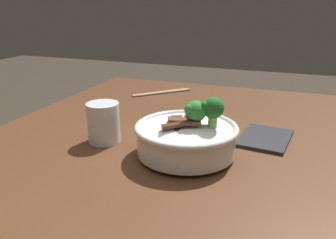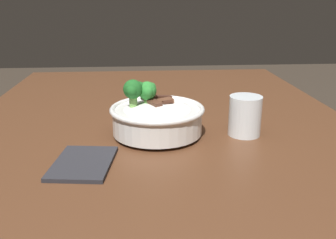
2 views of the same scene
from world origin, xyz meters
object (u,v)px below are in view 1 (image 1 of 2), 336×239
(rice_bowl, at_px, (187,135))
(chopsticks_pair, at_px, (162,92))
(drinking_glass, at_px, (104,125))
(folded_napkin, at_px, (265,138))

(rice_bowl, height_order, chopsticks_pair, rice_bowl)
(drinking_glass, xyz_separation_m, chopsticks_pair, (0.45, 0.03, -0.04))
(drinking_glass, xyz_separation_m, folded_napkin, (0.14, -0.35, -0.04))
(rice_bowl, bearing_deg, folded_napkin, -44.80)
(rice_bowl, height_order, drinking_glass, rice_bowl)
(rice_bowl, xyz_separation_m, drinking_glass, (0.01, 0.20, -0.01))
(folded_napkin, bearing_deg, drinking_glass, 111.51)
(chopsticks_pair, relative_size, folded_napkin, 1.11)
(rice_bowl, relative_size, folded_napkin, 1.44)
(folded_napkin, bearing_deg, chopsticks_pair, 51.13)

